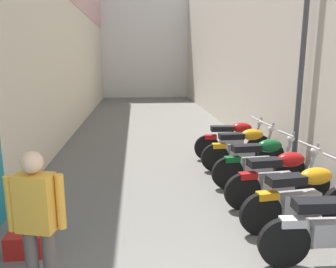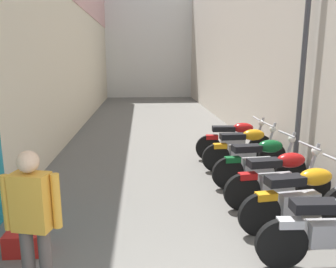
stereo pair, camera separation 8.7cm
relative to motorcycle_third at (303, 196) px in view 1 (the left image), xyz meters
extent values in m
plane|color=#66635E|center=(-1.69, 4.99, -0.50)|extent=(36.24, 36.24, 0.00)
cube|color=beige|center=(-4.52, 6.99, 3.22)|extent=(0.40, 20.24, 7.44)
cube|color=beige|center=(1.14, 6.99, 2.97)|extent=(0.40, 20.24, 6.94)
cube|color=silver|center=(-1.69, 18.11, 2.78)|extent=(8.26, 2.00, 6.56)
cylinder|color=black|center=(-0.63, -0.83, -0.20)|extent=(0.60, 0.11, 0.60)
cube|color=#9E9EA3|center=(-0.06, -0.85, -0.08)|extent=(0.57, 0.22, 0.28)
cube|color=black|center=(-0.29, -0.84, 0.26)|extent=(0.53, 0.24, 0.12)
cube|color=#B7B7BC|center=(-0.55, -0.83, 0.06)|extent=(0.29, 0.15, 0.10)
cylinder|color=black|center=(-0.63, -0.08, -0.20)|extent=(0.61, 0.16, 0.60)
cube|color=#9E9EA3|center=(-0.06, -0.01, -0.08)|extent=(0.58, 0.27, 0.28)
ellipsoid|color=orange|center=(0.17, 0.02, 0.28)|extent=(0.51, 0.32, 0.24)
cube|color=black|center=(-0.29, -0.04, 0.26)|extent=(0.54, 0.28, 0.12)
cube|color=orange|center=(-0.55, -0.07, 0.06)|extent=(0.30, 0.17, 0.10)
cylinder|color=black|center=(0.61, 0.86, -0.20)|extent=(0.61, 0.15, 0.60)
cylinder|color=black|center=(-0.63, 0.72, -0.20)|extent=(0.61, 0.15, 0.60)
cube|color=#9E9EA3|center=(-0.06, 0.78, -0.08)|extent=(0.58, 0.26, 0.28)
ellipsoid|color=#AD1414|center=(0.17, 0.81, 0.28)|extent=(0.51, 0.31, 0.24)
cube|color=black|center=(-0.29, 0.76, 0.26)|extent=(0.54, 0.28, 0.12)
cylinder|color=#9E9EA3|center=(0.54, 0.85, 0.15)|extent=(0.25, 0.09, 0.77)
cylinder|color=#9E9EA3|center=(0.47, 0.84, 0.50)|extent=(0.10, 0.58, 0.04)
sphere|color=silver|center=(0.59, 0.86, 0.40)|extent=(0.14, 0.14, 0.14)
cube|color=#AD1414|center=(-0.55, 0.73, 0.06)|extent=(0.29, 0.17, 0.10)
cylinder|color=black|center=(0.61, 1.73, -0.20)|extent=(0.60, 0.14, 0.60)
cylinder|color=black|center=(-0.63, 1.62, -0.20)|extent=(0.60, 0.14, 0.60)
cube|color=#9E9EA3|center=(-0.06, 1.67, -0.08)|extent=(0.58, 0.25, 0.28)
ellipsoid|color=#0F5123|center=(0.17, 1.69, 0.28)|extent=(0.50, 0.30, 0.24)
cube|color=black|center=(-0.29, 1.65, 0.26)|extent=(0.54, 0.27, 0.12)
cylinder|color=#9E9EA3|center=(0.54, 1.73, 0.15)|extent=(0.25, 0.08, 0.77)
cylinder|color=#9E9EA3|center=(0.47, 1.72, 0.50)|extent=(0.09, 0.58, 0.04)
sphere|color=silver|center=(0.59, 1.73, 0.40)|extent=(0.14, 0.14, 0.14)
cube|color=#0F5123|center=(-0.55, 1.62, 0.06)|extent=(0.29, 0.17, 0.10)
cylinder|color=black|center=(0.61, 2.67, -0.20)|extent=(0.60, 0.11, 0.60)
cylinder|color=black|center=(-0.63, 2.61, -0.20)|extent=(0.60, 0.11, 0.60)
cube|color=#9E9EA3|center=(-0.06, 2.64, -0.08)|extent=(0.57, 0.23, 0.28)
ellipsoid|color=orange|center=(0.17, 2.65, 0.28)|extent=(0.49, 0.28, 0.24)
cube|color=black|center=(-0.29, 2.63, 0.26)|extent=(0.53, 0.24, 0.12)
cylinder|color=#9E9EA3|center=(0.54, 2.67, 0.15)|extent=(0.25, 0.07, 0.77)
cylinder|color=#9E9EA3|center=(0.47, 2.67, 0.50)|extent=(0.06, 0.58, 0.04)
sphere|color=silver|center=(0.59, 2.67, 0.40)|extent=(0.14, 0.14, 0.14)
cube|color=orange|center=(-0.55, 2.62, 0.06)|extent=(0.29, 0.15, 0.10)
cylinder|color=black|center=(0.61, 3.37, -0.20)|extent=(0.60, 0.12, 0.60)
cylinder|color=black|center=(-0.63, 3.45, -0.20)|extent=(0.60, 0.12, 0.60)
cube|color=#9E9EA3|center=(-0.06, 3.42, -0.08)|extent=(0.57, 0.23, 0.28)
ellipsoid|color=#AD1414|center=(0.17, 3.40, 0.28)|extent=(0.50, 0.29, 0.24)
cube|color=black|center=(-0.29, 3.43, 0.26)|extent=(0.53, 0.25, 0.12)
cylinder|color=#9E9EA3|center=(0.54, 3.38, 0.15)|extent=(0.25, 0.08, 0.77)
cylinder|color=#9E9EA3|center=(0.47, 3.38, 0.50)|extent=(0.07, 0.58, 0.04)
sphere|color=silver|center=(0.59, 3.38, 0.40)|extent=(0.14, 0.14, 0.14)
cube|color=#AD1414|center=(-0.55, 3.45, 0.06)|extent=(0.29, 0.16, 0.10)
cube|color=gold|center=(-3.21, -1.25, 0.59)|extent=(0.38, 0.28, 0.54)
sphere|color=#DBB28E|center=(-3.21, -1.25, 0.97)|extent=(0.20, 0.20, 0.20)
cylinder|color=gold|center=(-3.43, -1.25, 0.59)|extent=(0.08, 0.08, 0.52)
cylinder|color=gold|center=(-2.99, -1.25, 0.59)|extent=(0.08, 0.08, 0.52)
cube|color=red|center=(-3.67, -0.27, -0.36)|extent=(0.44, 0.32, 0.28)
cylinder|color=#47474C|center=(0.79, 1.95, 2.05)|extent=(0.10, 0.10, 5.10)
camera|label=1|loc=(-2.28, -4.18, 1.85)|focal=36.11mm
camera|label=2|loc=(-2.19, -4.19, 1.85)|focal=36.11mm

